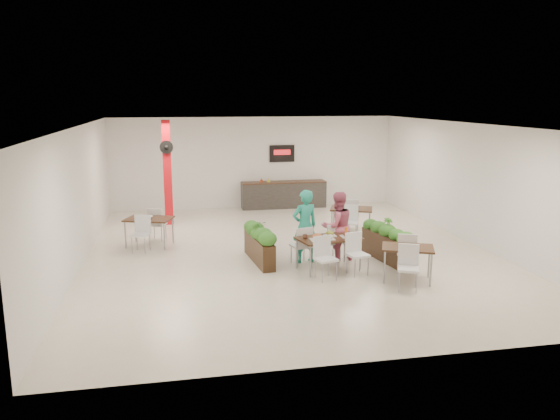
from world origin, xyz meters
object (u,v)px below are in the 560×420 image
Objects in this scene: red_column at (167,172)px; planter_left at (259,241)px; diner_man at (305,226)px; planter_right at (387,240)px; side_table_b at (351,212)px; side_table_a at (149,223)px; diner_woman at (337,226)px; side_table_c at (408,253)px; service_counter at (284,194)px; main_table at (328,242)px.

red_column is 1.67× the size of planter_left.
diner_man is 0.88× the size of planter_right.
side_table_a is at bearing -156.26° from side_table_b.
diner_woman is 1.01× the size of side_table_b.
side_table_c is (2.89, -1.97, 0.11)m from planter_left.
main_table is (-0.42, -7.22, 0.14)m from service_counter.
diner_woman is at bearing 143.09° from side_table_c.
planter_left reaches higher than side_table_b.
side_table_b is (1.15, -4.11, 0.14)m from service_counter.
diner_woman reaches higher than planter_left.
planter_right is at bearing -44.13° from red_column.
side_table_c is at bearing -36.81° from main_table.
red_column reaches higher than side_table_a.
red_column is 7.25m from planter_right.
side_table_a is at bearing 144.93° from main_table.
red_column is at bearing 97.77° from side_table_a.
red_column reaches higher than planter_right.
service_counter reaches higher than planter_left.
diner_man is (-0.82, -6.57, 0.39)m from service_counter.
diner_woman is at bearing 166.56° from diner_man.
red_column reaches higher than diner_man.
service_counter is 1.50× the size of planter_right.
side_table_a is (-3.69, 2.21, -0.25)m from diner_man.
planter_right is at bearing 13.37° from main_table.
planter_left is 1.15× the size of side_table_a.
service_counter is at bearing 63.25° from side_table_a.
planter_right is 2.74m from side_table_b.
red_column is 1.91× the size of diner_woman.
side_table_a is (-2.63, 1.97, 0.12)m from planter_left.
main_table is at bearing 44.70° from diner_woman.
red_column is 1.72× the size of main_table.
diner_woman reaches higher than planter_right.
service_counter is 1.80× the size of side_table_a.
main_table is at bearing -31.67° from planter_left.
main_table is 1.11× the size of diner_woman.
diner_woman is 0.88× the size of planter_left.
planter_right is 1.20× the size of side_table_a.
diner_man reaches higher than side_table_c.
side_table_b is (1.58, 3.11, -0.01)m from main_table.
main_table is 0.97× the size of planter_left.
planter_left is at bearing -26.07° from diner_man.
diner_man is 1.06× the size of side_table_c.
side_table_b is (0.01, 2.74, 0.12)m from planter_right.
red_column reaches higher than main_table.
main_table is 1.71m from planter_left.
diner_woman is 2.03m from side_table_c.
diner_woman is (0.41, 0.66, 0.20)m from main_table.
planter_right is at bearing -69.00° from side_table_b.
planter_right is 1.20× the size of side_table_b.
diner_man is 0.92× the size of planter_left.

